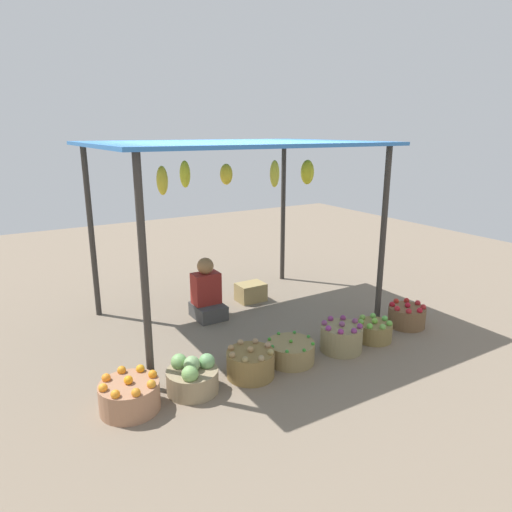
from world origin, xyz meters
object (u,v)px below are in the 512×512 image
at_px(vendor_person, 207,295).
at_px(wooden_crate_near_vendor, 251,292).
at_px(basket_oranges, 130,395).
at_px(basket_red_apples, 407,316).
at_px(basket_green_apples, 374,331).
at_px(basket_potatoes, 251,363).
at_px(basket_green_chilies, 291,352).
at_px(basket_cabbages, 192,377).
at_px(basket_purple_onions, 341,337).

height_order(vendor_person, wooden_crate_near_vendor, vendor_person).
bearing_deg(basket_oranges, basket_red_apples, -0.26).
relative_size(basket_green_apples, basket_red_apples, 0.91).
bearing_deg(basket_potatoes, wooden_crate_near_vendor, 59.38).
height_order(vendor_person, basket_green_chilies, vendor_person).
height_order(basket_red_apples, wooden_crate_near_vendor, basket_red_apples).
xyz_separation_m(basket_oranges, basket_potatoes, (1.16, -0.05, 0.00)).
distance_m(basket_oranges, basket_potatoes, 1.17).
relative_size(basket_oranges, basket_green_chilies, 1.03).
relative_size(basket_potatoes, wooden_crate_near_vendor, 1.23).
xyz_separation_m(vendor_person, basket_oranges, (-1.44, -1.50, -0.17)).
relative_size(basket_cabbages, basket_potatoes, 1.02).
distance_m(basket_potatoes, wooden_crate_near_vendor, 2.05).
bearing_deg(basket_purple_onions, wooden_crate_near_vendor, 92.35).
distance_m(vendor_person, basket_green_apples, 2.08).
height_order(basket_purple_onions, basket_red_apples, basket_purple_onions).
relative_size(vendor_person, basket_green_apples, 1.93).
bearing_deg(basket_red_apples, basket_purple_onions, -176.08).
height_order(basket_cabbages, basket_purple_onions, basket_cabbages).
relative_size(vendor_person, wooden_crate_near_vendor, 2.05).
bearing_deg(wooden_crate_near_vendor, vendor_person, -164.43).
bearing_deg(wooden_crate_near_vendor, basket_green_chilies, -107.42).
relative_size(basket_potatoes, basket_green_apples, 1.15).
distance_m(basket_cabbages, basket_potatoes, 0.59).
relative_size(basket_oranges, basket_potatoes, 1.10).
bearing_deg(basket_green_apples, basket_oranges, 178.11).
xyz_separation_m(vendor_person, basket_cabbages, (-0.86, -1.51, -0.16)).
xyz_separation_m(basket_purple_onions, wooden_crate_near_vendor, (-0.07, 1.80, -0.02)).
height_order(vendor_person, basket_green_apples, vendor_person).
bearing_deg(basket_red_apples, basket_oranges, 179.74).
bearing_deg(basket_cabbages, basket_oranges, 178.73).
distance_m(vendor_person, basket_green_chilies, 1.54).
relative_size(vendor_person, basket_green_chilies, 1.57).
xyz_separation_m(vendor_person, basket_green_apples, (1.34, -1.59, -0.19)).
xyz_separation_m(basket_green_apples, wooden_crate_near_vendor, (-0.57, 1.80, 0.02)).
bearing_deg(basket_purple_onions, basket_potatoes, 178.05).
bearing_deg(wooden_crate_near_vendor, basket_cabbages, -133.49).
bearing_deg(wooden_crate_near_vendor, basket_oranges, -142.23).
distance_m(basket_green_chilies, basket_purple_onions, 0.62).
bearing_deg(basket_red_apples, basket_cabbages, 179.94).
bearing_deg(basket_potatoes, basket_purple_onions, -1.95).
distance_m(vendor_person, basket_potatoes, 1.58).
relative_size(basket_red_apples, wooden_crate_near_vendor, 1.16).
xyz_separation_m(basket_purple_onions, basket_red_apples, (1.11, 0.08, -0.02)).
bearing_deg(basket_green_apples, basket_cabbages, 177.94).
bearing_deg(vendor_person, basket_oranges, -133.84).
bearing_deg(basket_red_apples, wooden_crate_near_vendor, 124.55).
xyz_separation_m(vendor_person, wooden_crate_near_vendor, (0.77, 0.22, -0.17)).
height_order(basket_green_apples, wooden_crate_near_vendor, basket_green_apples).
xyz_separation_m(basket_potatoes, basket_red_apples, (2.23, 0.04, -0.01)).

